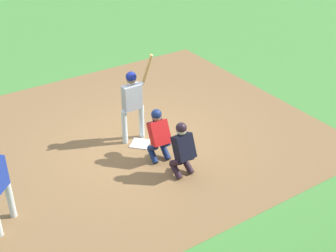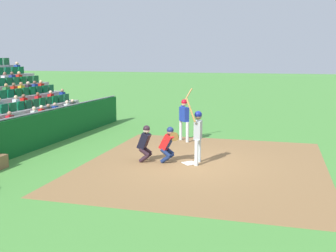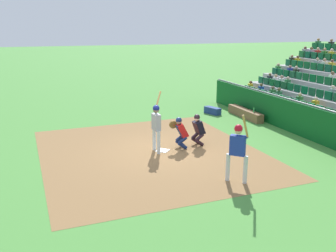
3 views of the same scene
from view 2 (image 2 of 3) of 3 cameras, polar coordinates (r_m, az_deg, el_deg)
The scene contains 8 objects.
ground_plane at distance 13.84m, azimuth 3.11°, elevation -5.33°, with size 160.00×160.00×0.00m, color #4A8E3B.
infield_dirt_patch at distance 13.73m, azimuth 5.15°, elevation -5.47°, with size 9.03×7.94×0.01m, color olive.
home_plate_marker at distance 13.84m, azimuth 3.11°, elevation -5.27°, with size 0.44×0.44×0.02m, color white.
batter_at_plate at distance 13.56m, azimuth 4.24°, elevation -0.72°, with size 0.72×0.47×2.27m.
catcher_crouching at distance 13.81m, azimuth 0.03°, elevation -2.33°, with size 0.48×0.71×1.27m.
home_plate_umpire at distance 13.95m, azimuth -3.26°, elevation -2.23°, with size 0.49×0.48×1.30m.
dugout_wall at distance 16.40m, azimuth -19.01°, elevation -0.94°, with size 15.50×0.24×1.47m.
on_deck_batter at distance 17.28m, azimuth 2.30°, elevation 1.58°, with size 0.86×0.58×2.27m.
Camera 2 is at (12.97, 3.23, 3.59)m, focal length 43.02 mm.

